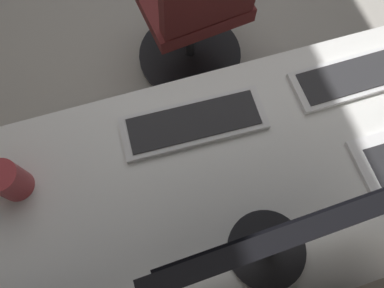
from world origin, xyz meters
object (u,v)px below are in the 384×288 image
keyboard_main (194,123)px  keyboard_spare (359,76)px  monitor_primary (292,237)px  coffee_mug (8,181)px  drawer_pedestal (145,238)px  office_chair (196,10)px

keyboard_main → keyboard_spare: 0.53m
monitor_primary → keyboard_main: 0.46m
keyboard_spare → coffee_mug: 1.05m
keyboard_main → coffee_mug: (0.51, 0.04, 0.04)m
drawer_pedestal → coffee_mug: (0.26, -0.18, 0.44)m
coffee_mug → drawer_pedestal: bearing=145.7°
drawer_pedestal → coffee_mug: coffee_mug is taller
drawer_pedestal → office_chair: 0.98m
drawer_pedestal → office_chair: size_ratio=0.72×
drawer_pedestal → office_chair: office_chair is taller
keyboard_spare → coffee_mug: coffee_mug is taller
monitor_primary → keyboard_spare: monitor_primary is taller
keyboard_main → office_chair: bearing=-108.2°
keyboard_spare → monitor_primary: bearing=40.6°
monitor_primary → office_chair: (-0.14, -1.03, -0.53)m
keyboard_main → keyboard_spare: bearing=-179.5°
office_chair → monitor_primary: bearing=82.4°
coffee_mug → office_chair: size_ratio=0.13×
monitor_primary → keyboard_spare: (-0.46, -0.39, -0.24)m
keyboard_spare → coffee_mug: bearing=2.3°
monitor_primary → coffee_mug: size_ratio=4.36×
drawer_pedestal → keyboard_main: bearing=-139.1°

